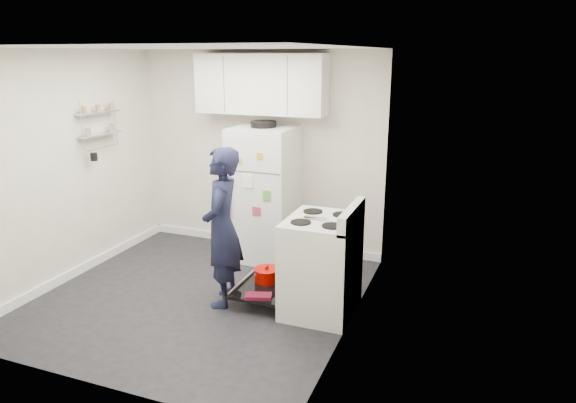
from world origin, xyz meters
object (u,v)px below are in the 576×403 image
at_px(open_oven_door, 265,282).
at_px(electric_range, 320,266).
at_px(person, 222,228).
at_px(refrigerator, 264,194).

bearing_deg(open_oven_door, electric_range, -4.04).
relative_size(electric_range, open_oven_door, 1.47).
height_order(open_oven_door, person, person).
bearing_deg(electric_range, open_oven_door, 175.96).
bearing_deg(person, refrigerator, 169.43).
distance_m(open_oven_door, refrigerator, 1.32).
bearing_deg(open_oven_door, person, -150.24).
bearing_deg(refrigerator, open_oven_door, -66.54).
relative_size(open_oven_door, refrigerator, 0.44).
xyz_separation_m(open_oven_door, refrigerator, (-0.46, 1.06, 0.64)).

